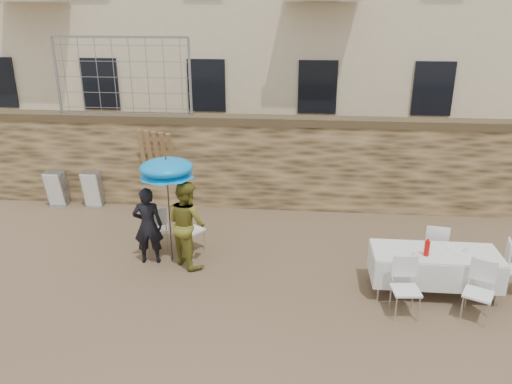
# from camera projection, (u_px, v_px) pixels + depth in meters

# --- Properties ---
(ground) EXTENTS (80.00, 80.00, 0.00)m
(ground) POSITION_uv_depth(u_px,v_px,m) (217.00, 324.00, 7.76)
(ground) COLOR brown
(ground) RESTS_ON ground
(stone_wall) EXTENTS (13.00, 0.50, 2.20)m
(stone_wall) POSITION_uv_depth(u_px,v_px,m) (251.00, 163.00, 12.04)
(stone_wall) COLOR olive
(stone_wall) RESTS_ON ground
(chain_link_fence) EXTENTS (3.20, 0.06, 1.80)m
(chain_link_fence) POSITION_uv_depth(u_px,v_px,m) (123.00, 77.00, 11.62)
(chain_link_fence) COLOR gray
(chain_link_fence) RESTS_ON stone_wall
(man_suit) EXTENTS (0.60, 0.44, 1.52)m
(man_suit) POSITION_uv_depth(u_px,v_px,m) (148.00, 226.00, 9.42)
(man_suit) COLOR black
(man_suit) RESTS_ON ground
(woman_dress) EXTENTS (1.03, 1.02, 1.67)m
(woman_dress) POSITION_uv_depth(u_px,v_px,m) (187.00, 223.00, 9.32)
(woman_dress) COLOR #A19B31
(woman_dress) RESTS_ON ground
(umbrella) EXTENTS (1.03, 1.03, 1.94)m
(umbrella) POSITION_uv_depth(u_px,v_px,m) (167.00, 171.00, 9.10)
(umbrella) COLOR #3F3F44
(umbrella) RESTS_ON ground
(couple_chair_left) EXTENTS (0.59, 0.59, 0.96)m
(couple_chair_left) POSITION_uv_depth(u_px,v_px,m) (157.00, 227.00, 10.03)
(couple_chair_left) COLOR white
(couple_chair_left) RESTS_ON ground
(couple_chair_right) EXTENTS (0.67, 0.67, 0.96)m
(couple_chair_right) POSITION_uv_depth(u_px,v_px,m) (191.00, 229.00, 9.96)
(couple_chair_right) COLOR white
(couple_chair_right) RESTS_ON ground
(banquet_table) EXTENTS (2.10, 0.85, 0.78)m
(banquet_table) POSITION_uv_depth(u_px,v_px,m) (436.00, 254.00, 8.39)
(banquet_table) COLOR silver
(banquet_table) RESTS_ON ground
(soda_bottle) EXTENTS (0.09, 0.09, 0.26)m
(soda_bottle) POSITION_uv_depth(u_px,v_px,m) (427.00, 248.00, 8.21)
(soda_bottle) COLOR red
(soda_bottle) RESTS_ON banquet_table
(table_chair_front_left) EXTENTS (0.52, 0.52, 0.96)m
(table_chair_front_left) POSITION_uv_depth(u_px,v_px,m) (406.00, 289.00, 7.83)
(table_chair_front_left) COLOR white
(table_chair_front_left) RESTS_ON ground
(table_chair_front_right) EXTENTS (0.64, 0.64, 0.96)m
(table_chair_front_right) POSITION_uv_depth(u_px,v_px,m) (478.00, 292.00, 7.73)
(table_chair_front_right) COLOR white
(table_chair_front_right) RESTS_ON ground
(table_chair_back) EXTENTS (0.55, 0.55, 0.96)m
(table_chair_back) POSITION_uv_depth(u_px,v_px,m) (435.00, 247.00, 9.20)
(table_chair_back) COLOR white
(table_chair_back) RESTS_ON ground
(chair_stack_left) EXTENTS (0.46, 0.47, 0.92)m
(chair_stack_left) POSITION_uv_depth(u_px,v_px,m) (60.00, 186.00, 12.40)
(chair_stack_left) COLOR white
(chair_stack_left) RESTS_ON ground
(chair_stack_right) EXTENTS (0.46, 0.40, 0.92)m
(chair_stack_right) POSITION_uv_depth(u_px,v_px,m) (95.00, 187.00, 12.32)
(chair_stack_right) COLOR white
(chair_stack_right) RESTS_ON ground
(wood_planks) EXTENTS (0.70, 0.20, 2.00)m
(wood_planks) POSITION_uv_depth(u_px,v_px,m) (157.00, 167.00, 12.06)
(wood_planks) COLOR #A37749
(wood_planks) RESTS_ON ground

